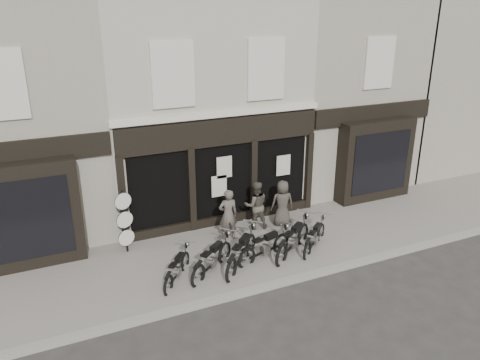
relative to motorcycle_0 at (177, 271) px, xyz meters
name	(u,v)px	position (x,y,z in m)	size (l,w,h in m)	color
ground_plane	(261,264)	(2.59, -0.11, -0.36)	(90.00, 90.00, 0.00)	#2D2B28
pavement	(248,249)	(2.59, 0.79, -0.30)	(30.00, 4.20, 0.12)	slate
kerb	(281,283)	(2.59, -1.36, -0.30)	(30.00, 0.25, 0.13)	gray
central_building	(192,98)	(2.59, 5.84, 3.72)	(7.30, 6.22, 8.34)	#A29C8B
neighbour_left	(9,114)	(-3.76, 5.79, 3.68)	(5.60, 6.73, 8.34)	gray
neighbour_right	(331,88)	(8.94, 5.79, 3.68)	(5.60, 6.73, 8.34)	gray
filler_right	(464,76)	(17.09, 5.89, 3.74)	(11.00, 6.00, 8.20)	gray
motorcycle_0	(177,271)	(0.00, 0.00, 0.00)	(1.35, 1.60, 0.91)	black
motorcycle_1	(212,261)	(1.06, 0.00, 0.05)	(1.85, 1.55, 1.04)	black
motorcycle_2	(242,255)	(1.97, -0.05, 0.08)	(1.84, 1.82, 1.11)	black
motorcycle_3	(265,248)	(2.82, 0.06, 0.04)	(2.07, 0.89, 1.02)	black
motorcycle_4	(293,242)	(3.77, 0.00, 0.09)	(2.05, 1.60, 1.13)	black
motorcycle_5	(315,239)	(4.55, -0.03, 0.02)	(1.69, 1.46, 0.97)	black
man_left	(228,215)	(2.27, 1.63, 0.63)	(0.63, 0.42, 1.74)	#4D473F
man_centre	(256,205)	(3.46, 2.00, 0.61)	(0.82, 0.64, 1.70)	#464339
man_right	(282,203)	(4.40, 1.83, 0.58)	(0.80, 0.52, 1.64)	#38342E
advert_sign_post	(125,225)	(-0.97, 2.13, 0.70)	(0.52, 0.34, 2.18)	black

